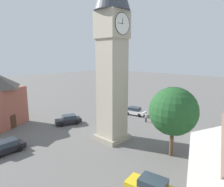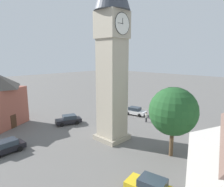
{
  "view_description": "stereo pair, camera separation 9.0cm",
  "coord_description": "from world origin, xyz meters",
  "px_view_note": "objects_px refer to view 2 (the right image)",
  "views": [
    {
      "loc": [
        18.42,
        17.61,
        11.09
      ],
      "look_at": [
        0.0,
        0.0,
        6.29
      ],
      "focal_mm": 31.83,
      "sensor_mm": 36.0,
      "label": 1
    },
    {
      "loc": [
        18.36,
        17.68,
        11.09
      ],
      "look_at": [
        0.0,
        0.0,
        6.29
      ],
      "focal_mm": 31.83,
      "sensor_mm": 36.0,
      "label": 2
    }
  ],
  "objects_px": {
    "clock_tower": "(112,33)",
    "tree": "(173,111)",
    "car_red_corner": "(6,147)",
    "car_blue_kerb": "(69,120)",
    "car_silver_kerb": "(135,111)",
    "car_white_side": "(151,187)",
    "pedestrian": "(146,116)"
  },
  "relations": [
    {
      "from": "pedestrian",
      "to": "tree",
      "type": "relative_size",
      "value": 0.22
    },
    {
      "from": "car_red_corner",
      "to": "car_white_side",
      "type": "distance_m",
      "value": 17.0
    },
    {
      "from": "car_red_corner",
      "to": "tree",
      "type": "relative_size",
      "value": 0.54
    },
    {
      "from": "car_blue_kerb",
      "to": "car_silver_kerb",
      "type": "height_order",
      "value": "same"
    },
    {
      "from": "car_blue_kerb",
      "to": "car_red_corner",
      "type": "relative_size",
      "value": 1.06
    },
    {
      "from": "car_white_side",
      "to": "tree",
      "type": "height_order",
      "value": "tree"
    },
    {
      "from": "car_white_side",
      "to": "car_red_corner",
      "type": "bearing_deg",
      "value": -71.11
    },
    {
      "from": "car_silver_kerb",
      "to": "car_blue_kerb",
      "type": "bearing_deg",
      "value": -22.02
    },
    {
      "from": "car_blue_kerb",
      "to": "pedestrian",
      "type": "relative_size",
      "value": 2.64
    },
    {
      "from": "clock_tower",
      "to": "car_blue_kerb",
      "type": "height_order",
      "value": "clock_tower"
    },
    {
      "from": "pedestrian",
      "to": "tree",
      "type": "height_order",
      "value": "tree"
    },
    {
      "from": "car_white_side",
      "to": "pedestrian",
      "type": "relative_size",
      "value": 2.57
    },
    {
      "from": "car_blue_kerb",
      "to": "car_red_corner",
      "type": "xyz_separation_m",
      "value": [
        10.77,
        3.3,
        0.0
      ]
    },
    {
      "from": "car_silver_kerb",
      "to": "tree",
      "type": "distance_m",
      "value": 16.56
    },
    {
      "from": "clock_tower",
      "to": "tree",
      "type": "relative_size",
      "value": 3.01
    },
    {
      "from": "car_silver_kerb",
      "to": "car_white_side",
      "type": "bearing_deg",
      "value": 40.55
    },
    {
      "from": "car_silver_kerb",
      "to": "car_red_corner",
      "type": "height_order",
      "value": "same"
    },
    {
      "from": "pedestrian",
      "to": "tree",
      "type": "bearing_deg",
      "value": 48.02
    },
    {
      "from": "car_silver_kerb",
      "to": "pedestrian",
      "type": "bearing_deg",
      "value": 62.37
    },
    {
      "from": "car_blue_kerb",
      "to": "car_red_corner",
      "type": "bearing_deg",
      "value": 17.02
    },
    {
      "from": "car_blue_kerb",
      "to": "tree",
      "type": "distance_m",
      "value": 18.01
    },
    {
      "from": "car_silver_kerb",
      "to": "car_white_side",
      "type": "xyz_separation_m",
      "value": [
        17.07,
        14.61,
        0.0
      ]
    },
    {
      "from": "clock_tower",
      "to": "tree",
      "type": "bearing_deg",
      "value": 99.18
    },
    {
      "from": "clock_tower",
      "to": "pedestrian",
      "type": "relative_size",
      "value": 13.99
    },
    {
      "from": "clock_tower",
      "to": "car_blue_kerb",
      "type": "xyz_separation_m",
      "value": [
        0.67,
        -9.32,
        -13.11
      ]
    },
    {
      "from": "car_white_side",
      "to": "pedestrian",
      "type": "height_order",
      "value": "pedestrian"
    },
    {
      "from": "pedestrian",
      "to": "car_white_side",
      "type": "bearing_deg",
      "value": 35.47
    },
    {
      "from": "car_blue_kerb",
      "to": "car_white_side",
      "type": "height_order",
      "value": "same"
    },
    {
      "from": "car_blue_kerb",
      "to": "car_silver_kerb",
      "type": "distance_m",
      "value": 12.74
    },
    {
      "from": "car_silver_kerb",
      "to": "car_white_side",
      "type": "relative_size",
      "value": 1.0
    },
    {
      "from": "clock_tower",
      "to": "tree",
      "type": "xyz_separation_m",
      "value": [
        -1.3,
        8.02,
        -8.68
      ]
    },
    {
      "from": "car_red_corner",
      "to": "car_white_side",
      "type": "bearing_deg",
      "value": 108.89
    }
  ]
}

